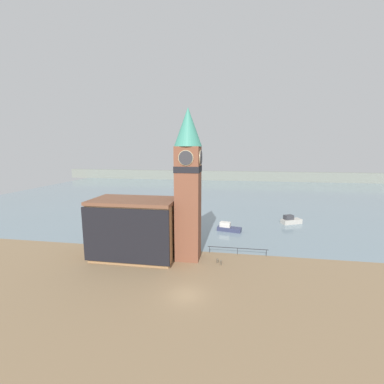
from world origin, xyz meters
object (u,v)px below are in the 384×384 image
clock_tower (188,181)px  mooring_bollard_far (221,262)px  boat_near (228,228)px  mooring_bollard_near (217,261)px  pier_building (134,228)px  boat_far (291,220)px

clock_tower → mooring_bollard_far: 12.80m
boat_near → mooring_bollard_near: bearing=-82.0°
pier_building → boat_far: size_ratio=2.64×
clock_tower → pier_building: size_ratio=1.75×
clock_tower → boat_far: clock_tower is taller
boat_near → mooring_bollard_near: (-1.21, -15.49, -0.31)m
clock_tower → mooring_bollard_far: size_ratio=29.99×
clock_tower → boat_far: (19.69, 22.02, -11.26)m
boat_near → pier_building: bearing=-120.0°
boat_far → mooring_bollard_near: 27.58m
pier_building → mooring_bollard_near: pier_building is taller
boat_near → mooring_bollard_far: boat_near is taller
clock_tower → boat_near: (5.80, 14.43, -11.36)m
mooring_bollard_far → boat_far: bearing=58.5°
pier_building → mooring_bollard_far: (13.44, -0.71, -4.22)m
pier_building → mooring_bollard_far: bearing=-3.0°
pier_building → mooring_bollard_near: 13.59m
mooring_bollard_near → mooring_bollard_far: bearing=-50.2°
clock_tower → mooring_bollard_near: (4.59, -1.06, -11.67)m
pier_building → boat_far: (28.00, 23.03, -3.88)m
pier_building → boat_near: bearing=47.6°
mooring_bollard_near → mooring_bollard_far: mooring_bollard_far is taller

